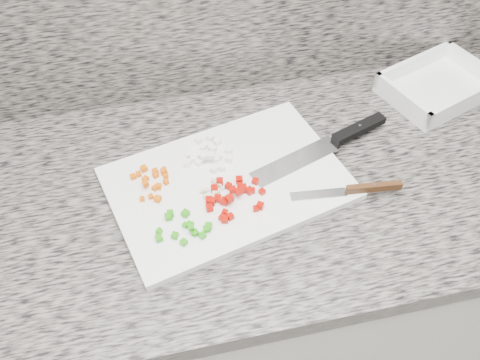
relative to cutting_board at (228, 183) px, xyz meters
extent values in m
cube|color=silver|center=(0.06, 0.00, -0.48)|extent=(3.92, 0.62, 0.86)
cube|color=slate|center=(0.06, 0.00, -0.03)|extent=(3.96, 0.64, 0.04)
cube|color=white|center=(0.00, 0.00, 0.00)|extent=(0.51, 0.40, 0.02)
cube|color=#D75804|center=(-0.14, 0.01, 0.01)|extent=(0.01, 0.01, 0.01)
cube|color=#D75804|center=(-0.17, -0.01, 0.01)|extent=(0.01, 0.01, 0.01)
cube|color=#D75804|center=(-0.12, 0.05, 0.01)|extent=(0.01, 0.01, 0.01)
cube|color=#D75804|center=(-0.18, 0.05, 0.01)|extent=(0.01, 0.01, 0.01)
cube|color=#D75804|center=(-0.17, 0.05, 0.01)|extent=(0.01, 0.01, 0.01)
cube|color=#D75804|center=(-0.14, -0.02, 0.01)|extent=(0.02, 0.02, 0.01)
cube|color=#D75804|center=(-0.14, 0.05, 0.01)|extent=(0.01, 0.01, 0.01)
cube|color=#D75804|center=(-0.12, 0.04, 0.01)|extent=(0.01, 0.01, 0.01)
cube|color=#D75804|center=(-0.12, 0.02, 0.01)|extent=(0.01, 0.01, 0.01)
cube|color=#D75804|center=(-0.16, 0.06, 0.01)|extent=(0.02, 0.02, 0.01)
cube|color=#D75804|center=(-0.15, -0.01, 0.01)|extent=(0.01, 0.01, 0.01)
cube|color=#D75804|center=(-0.14, -0.02, 0.01)|extent=(0.01, 0.01, 0.01)
cube|color=#D75804|center=(-0.14, 0.01, 0.01)|extent=(0.01, 0.01, 0.01)
cube|color=#D75804|center=(-0.16, 0.02, 0.02)|extent=(0.01, 0.01, 0.01)
cube|color=#D75804|center=(-0.16, 0.03, 0.02)|extent=(0.01, 0.01, 0.01)
cube|color=#D75804|center=(-0.12, 0.05, 0.01)|extent=(0.01, 0.01, 0.01)
cube|color=#D75804|center=(-0.14, 0.04, 0.01)|extent=(0.01, 0.01, 0.01)
cube|color=white|center=(-0.03, 0.10, 0.01)|extent=(0.01, 0.01, 0.01)
cube|color=white|center=(-0.06, 0.07, 0.01)|extent=(0.01, 0.01, 0.01)
cube|color=white|center=(-0.02, 0.03, 0.01)|extent=(0.02, 0.02, 0.01)
cube|color=white|center=(0.00, 0.11, 0.01)|extent=(0.01, 0.01, 0.01)
cube|color=white|center=(-0.04, 0.07, 0.01)|extent=(0.02, 0.02, 0.01)
cube|color=white|center=(-0.07, 0.08, 0.01)|extent=(0.01, 0.01, 0.01)
cube|color=white|center=(-0.01, 0.06, 0.01)|extent=(0.01, 0.01, 0.01)
cube|color=white|center=(0.02, 0.07, 0.01)|extent=(0.01, 0.01, 0.01)
cube|color=white|center=(0.00, 0.11, 0.01)|extent=(0.02, 0.02, 0.01)
cube|color=white|center=(-0.01, 0.03, 0.01)|extent=(0.01, 0.01, 0.01)
cube|color=white|center=(-0.04, 0.12, 0.01)|extent=(0.02, 0.02, 0.01)
cube|color=white|center=(0.00, 0.10, 0.01)|extent=(0.02, 0.02, 0.01)
cube|color=white|center=(-0.01, 0.03, 0.01)|extent=(0.01, 0.01, 0.01)
cube|color=white|center=(-0.01, 0.06, 0.01)|extent=(0.02, 0.02, 0.01)
cube|color=white|center=(-0.02, 0.06, 0.02)|extent=(0.02, 0.02, 0.01)
cube|color=white|center=(-0.01, 0.09, 0.01)|extent=(0.02, 0.02, 0.01)
cube|color=white|center=(-0.02, 0.10, 0.01)|extent=(0.02, 0.02, 0.01)
cube|color=white|center=(-0.05, 0.06, 0.01)|extent=(0.02, 0.02, 0.01)
cube|color=white|center=(-0.04, 0.06, 0.02)|extent=(0.02, 0.02, 0.01)
cube|color=white|center=(-0.01, 0.06, 0.01)|extent=(0.02, 0.02, 0.01)
cube|color=white|center=(-0.04, 0.07, 0.01)|extent=(0.01, 0.01, 0.01)
cube|color=white|center=(0.02, 0.07, 0.01)|extent=(0.02, 0.02, 0.01)
cube|color=white|center=(-0.01, 0.12, 0.01)|extent=(0.02, 0.02, 0.01)
cube|color=white|center=(-0.07, 0.06, 0.01)|extent=(0.01, 0.01, 0.01)
cube|color=white|center=(0.01, 0.05, 0.01)|extent=(0.02, 0.02, 0.01)
cube|color=white|center=(-0.04, 0.08, 0.01)|extent=(0.01, 0.01, 0.01)
cube|color=#26950D|center=(-0.15, -0.11, 0.01)|extent=(0.01, 0.01, 0.01)
cube|color=#26950D|center=(-0.09, -0.11, 0.01)|extent=(0.01, 0.01, 0.01)
cube|color=#26950D|center=(-0.07, -0.12, 0.01)|extent=(0.01, 0.01, 0.01)
cube|color=#26950D|center=(-0.06, -0.11, 0.01)|extent=(0.01, 0.01, 0.01)
cube|color=#26950D|center=(-0.09, -0.09, 0.01)|extent=(0.02, 0.02, 0.01)
cube|color=#26950D|center=(-0.06, -0.10, 0.01)|extent=(0.02, 0.02, 0.01)
cube|color=#26950D|center=(-0.09, -0.07, 0.01)|extent=(0.02, 0.02, 0.01)
cube|color=#26950D|center=(-0.11, -0.13, 0.01)|extent=(0.02, 0.02, 0.01)
cube|color=#26950D|center=(-0.13, -0.07, 0.01)|extent=(0.01, 0.01, 0.01)
cube|color=#26950D|center=(-0.12, -0.11, 0.01)|extent=(0.02, 0.02, 0.01)
cube|color=#26950D|center=(-0.12, -0.06, 0.01)|extent=(0.01, 0.01, 0.01)
cube|color=#26950D|center=(-0.09, -0.11, 0.02)|extent=(0.01, 0.01, 0.01)
cube|color=#26950D|center=(-0.15, -0.09, 0.01)|extent=(0.01, 0.01, 0.01)
cube|color=#26950D|center=(-0.08, -0.11, 0.01)|extent=(0.01, 0.01, 0.01)
cube|color=#26950D|center=(-0.10, -0.09, 0.01)|extent=(0.01, 0.01, 0.01)
cube|color=#26950D|center=(-0.15, -0.10, 0.01)|extent=(0.01, 0.01, 0.01)
cube|color=#AB0A02|center=(-0.03, -0.10, 0.01)|extent=(0.01, 0.01, 0.01)
cube|color=#AB0A02|center=(-0.03, -0.09, 0.01)|extent=(0.02, 0.02, 0.01)
cube|color=#AB0A02|center=(-0.04, -0.05, 0.01)|extent=(0.02, 0.02, 0.01)
cube|color=#AB0A02|center=(-0.02, 0.00, 0.01)|extent=(0.02, 0.02, 0.01)
cube|color=#AB0A02|center=(-0.02, -0.08, 0.01)|extent=(0.01, 0.01, 0.01)
cube|color=#AB0A02|center=(-0.05, -0.05, 0.01)|extent=(0.01, 0.01, 0.01)
cube|color=#AB0A02|center=(-0.05, -0.06, 0.01)|extent=(0.01, 0.01, 0.01)
cube|color=#AB0A02|center=(0.00, -0.02, 0.01)|extent=(0.02, 0.02, 0.01)
cube|color=#AB0A02|center=(0.03, -0.04, 0.01)|extent=(0.02, 0.02, 0.01)
cube|color=#AB0A02|center=(-0.03, -0.02, 0.01)|extent=(0.02, 0.02, 0.01)
cube|color=#AB0A02|center=(0.01, -0.04, 0.02)|extent=(0.01, 0.01, 0.01)
cube|color=#AB0A02|center=(0.00, -0.04, 0.02)|extent=(0.01, 0.01, 0.01)
cube|color=#AB0A02|center=(-0.01, -0.09, 0.01)|extent=(0.01, 0.01, 0.01)
cube|color=#AB0A02|center=(-0.02, -0.05, 0.01)|extent=(0.02, 0.02, 0.01)
cube|color=#AB0A02|center=(0.05, -0.08, 0.01)|extent=(0.02, 0.02, 0.01)
cube|color=#AB0A02|center=(0.04, -0.04, 0.01)|extent=(0.01, 0.01, 0.01)
cube|color=#AB0A02|center=(0.02, -0.03, 0.01)|extent=(0.02, 0.02, 0.01)
cube|color=#AB0A02|center=(-0.01, -0.06, 0.02)|extent=(0.02, 0.02, 0.01)
cube|color=#AB0A02|center=(0.02, -0.01, 0.01)|extent=(0.01, 0.01, 0.01)
cube|color=#AB0A02|center=(0.05, -0.02, 0.01)|extent=(0.02, 0.02, 0.01)
cube|color=#AB0A02|center=(0.04, -0.08, 0.01)|extent=(0.01, 0.01, 0.01)
cube|color=#AB0A02|center=(-0.03, -0.04, 0.01)|extent=(0.02, 0.02, 0.01)
cube|color=#AB0A02|center=(0.02, -0.02, 0.01)|extent=(0.01, 0.01, 0.01)
cube|color=#AB0A02|center=(0.06, -0.05, 0.01)|extent=(0.01, 0.01, 0.01)
cube|color=beige|center=(-0.03, -0.02, 0.01)|extent=(0.01, 0.01, 0.01)
cube|color=beige|center=(-0.02, -0.01, 0.01)|extent=(0.01, 0.01, 0.01)
cube|color=beige|center=(-0.03, -0.03, 0.01)|extent=(0.01, 0.01, 0.01)
cube|color=beige|center=(-0.03, -0.02, 0.01)|extent=(0.01, 0.01, 0.01)
cube|color=beige|center=(-0.03, -0.03, 0.01)|extent=(0.01, 0.01, 0.01)
cube|color=beige|center=(-0.02, -0.01, 0.01)|extent=(0.01, 0.01, 0.01)
cube|color=beige|center=(-0.05, -0.02, 0.01)|extent=(0.01, 0.01, 0.01)
cube|color=beige|center=(-0.05, -0.03, 0.01)|extent=(0.01, 0.01, 0.01)
cube|color=beige|center=(-0.04, -0.03, 0.01)|extent=(0.01, 0.01, 0.01)
cube|color=beige|center=(-0.02, -0.01, 0.01)|extent=(0.01, 0.01, 0.01)
cube|color=beige|center=(-0.03, 0.00, 0.01)|extent=(0.01, 0.01, 0.01)
cube|color=beige|center=(-0.01, -0.02, 0.01)|extent=(0.01, 0.01, 0.01)
cube|color=beige|center=(-0.06, -0.02, 0.01)|extent=(0.01, 0.01, 0.01)
cube|color=beige|center=(-0.03, 0.00, 0.01)|extent=(0.01, 0.01, 0.01)
cube|color=beige|center=(-0.03, -0.03, 0.01)|extent=(0.01, 0.01, 0.01)
cube|color=silver|center=(0.15, 0.02, 0.01)|extent=(0.21, 0.11, 0.00)
cube|color=black|center=(0.30, 0.08, 0.02)|extent=(0.13, 0.07, 0.02)
cylinder|color=silver|center=(0.30, 0.08, 0.02)|extent=(0.01, 0.01, 0.00)
cube|color=silver|center=(0.16, -0.07, 0.01)|extent=(0.11, 0.03, 0.00)
cube|color=#442411|center=(0.27, -0.09, 0.02)|extent=(0.11, 0.02, 0.02)
cylinder|color=silver|center=(0.27, -0.09, 0.02)|extent=(0.01, 0.01, 0.00)
cube|color=white|center=(0.53, 0.17, 0.00)|extent=(0.28, 0.24, 0.01)
cube|color=white|center=(0.51, 0.25, 0.02)|extent=(0.23, 0.09, 0.04)
cube|color=white|center=(0.56, 0.10, 0.02)|extent=(0.23, 0.09, 0.04)
cube|color=white|center=(0.64, 0.21, 0.02)|extent=(0.07, 0.17, 0.04)
cube|color=white|center=(0.43, 0.14, 0.02)|extent=(0.07, 0.17, 0.04)
camera|label=1|loc=(-0.13, -0.68, 0.81)|focal=40.00mm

